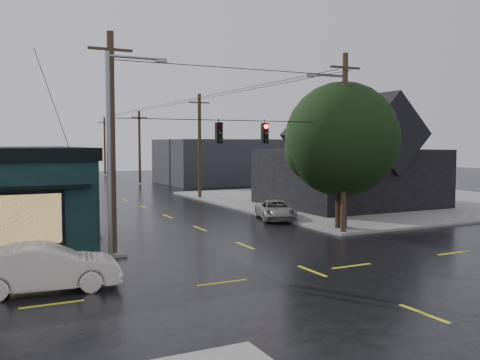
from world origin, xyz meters
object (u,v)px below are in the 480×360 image
sedan_cream (45,268)px  suv_silver (276,210)px  utility_pole_ne (343,234)px  utility_pole_nw (114,256)px  corner_tree (342,140)px

sedan_cream → suv_silver: (15.99, 11.54, -0.19)m
utility_pole_ne → sedan_cream: (-16.49, -4.81, 0.83)m
utility_pole_nw → corner_tree: bearing=5.2°
corner_tree → suv_silver: 7.34m
utility_pole_ne → sedan_cream: bearing=-163.7°
utility_pole_nw → sedan_cream: (-3.49, -4.81, 0.83)m
utility_pole_nw → utility_pole_ne: (13.00, 0.00, 0.00)m
utility_pole_nw → sedan_cream: utility_pole_nw is taller
corner_tree → utility_pole_nw: 14.87m
suv_silver → sedan_cream: bearing=-125.9°
corner_tree → sedan_cream: (-17.30, -6.07, -4.53)m
sedan_cream → suv_silver: 19.72m
corner_tree → suv_silver: size_ratio=1.84×
utility_pole_ne → suv_silver: 6.79m
utility_pole_nw → suv_silver: 14.21m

